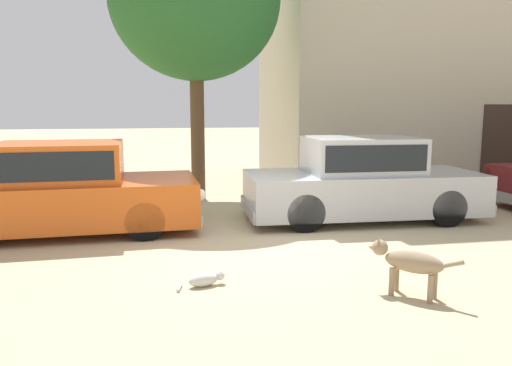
# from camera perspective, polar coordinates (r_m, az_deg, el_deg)

# --- Properties ---
(ground_plane) EXTENTS (80.00, 80.00, 0.00)m
(ground_plane) POSITION_cam_1_polar(r_m,az_deg,el_deg) (7.57, -0.38, -7.00)
(ground_plane) COLOR tan
(parked_sedan_nearest) EXTENTS (4.49, 1.99, 1.48)m
(parked_sedan_nearest) POSITION_cam_1_polar(r_m,az_deg,el_deg) (8.72, -21.23, -0.59)
(parked_sedan_nearest) COLOR #D15619
(parked_sedan_nearest) RESTS_ON ground_plane
(parked_sedan_second) EXTENTS (4.38, 1.84, 1.51)m
(parked_sedan_second) POSITION_cam_1_polar(r_m,az_deg,el_deg) (9.27, 12.01, 0.41)
(parked_sedan_second) COLOR #B2B5BA
(parked_sedan_second) RESTS_ON ground_plane
(stray_dog_spotted) EXTENTS (0.79, 0.78, 0.61)m
(stray_dog_spotted) POSITION_cam_1_polar(r_m,az_deg,el_deg) (5.73, 17.04, -8.60)
(stray_dog_spotted) COLOR #997F60
(stray_dog_spotted) RESTS_ON ground_plane
(stray_cat) EXTENTS (0.57, 0.27, 0.16)m
(stray_cat) POSITION_cam_1_polar(r_m,az_deg,el_deg) (5.89, -5.85, -10.92)
(stray_cat) COLOR beige
(stray_cat) RESTS_ON ground_plane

